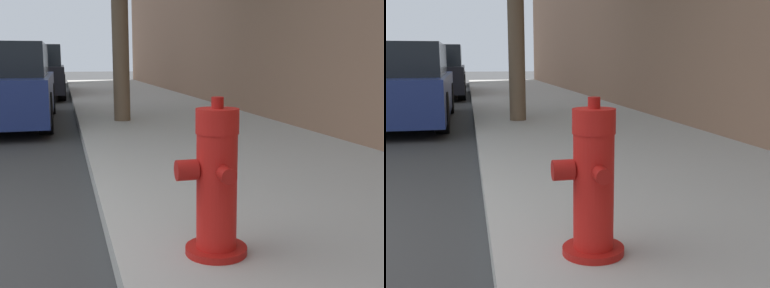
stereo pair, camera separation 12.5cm
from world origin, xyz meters
TOP-DOWN VIEW (x-y plane):
  - sidewalk_slab at (3.32, 0.00)m, footprint 2.97×40.00m
  - fire_hydrant at (2.32, -0.30)m, footprint 0.35×0.37m
  - parked_car_mid at (0.83, 12.02)m, footprint 1.75×4.56m
  - parked_car_far at (0.72, 18.40)m, footprint 1.72×3.83m

SIDE VIEW (x-z plane):
  - sidewalk_slab at x=3.32m, z-range 0.00..0.14m
  - fire_hydrant at x=2.32m, z-range 0.10..0.87m
  - parked_car_far at x=0.72m, z-range -0.01..1.31m
  - parked_car_mid at x=0.83m, z-range -0.02..1.43m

